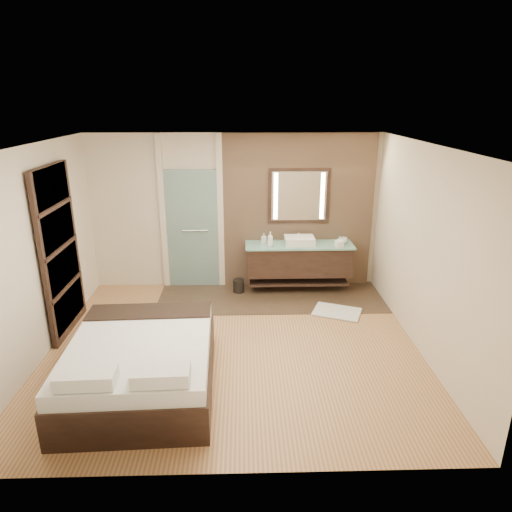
{
  "coord_description": "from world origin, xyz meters",
  "views": [
    {
      "loc": [
        0.15,
        -5.53,
        3.23
      ],
      "look_at": [
        0.32,
        0.6,
        1.11
      ],
      "focal_mm": 32.0,
      "sensor_mm": 36.0,
      "label": 1
    }
  ],
  "objects_px": {
    "mirror_unit": "(299,196)",
    "waste_bin": "(239,286)",
    "vanity": "(299,259)",
    "bed": "(142,365)"
  },
  "relations": [
    {
      "from": "mirror_unit",
      "to": "waste_bin",
      "type": "height_order",
      "value": "mirror_unit"
    },
    {
      "from": "mirror_unit",
      "to": "vanity",
      "type": "bearing_deg",
      "value": -90.0
    },
    {
      "from": "vanity",
      "to": "mirror_unit",
      "type": "bearing_deg",
      "value": 90.0
    },
    {
      "from": "vanity",
      "to": "waste_bin",
      "type": "distance_m",
      "value": 1.15
    },
    {
      "from": "vanity",
      "to": "bed",
      "type": "height_order",
      "value": "vanity"
    },
    {
      "from": "vanity",
      "to": "mirror_unit",
      "type": "relative_size",
      "value": 1.75
    },
    {
      "from": "vanity",
      "to": "waste_bin",
      "type": "height_order",
      "value": "vanity"
    },
    {
      "from": "bed",
      "to": "vanity",
      "type": "bearing_deg",
      "value": 50.85
    },
    {
      "from": "vanity",
      "to": "bed",
      "type": "bearing_deg",
      "value": -126.98
    },
    {
      "from": "vanity",
      "to": "mirror_unit",
      "type": "xyz_separation_m",
      "value": [
        0.0,
        0.24,
        1.07
      ]
    }
  ]
}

